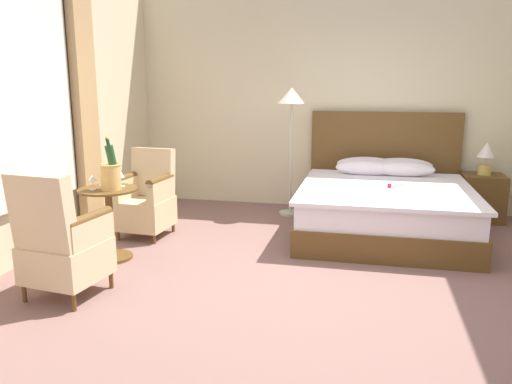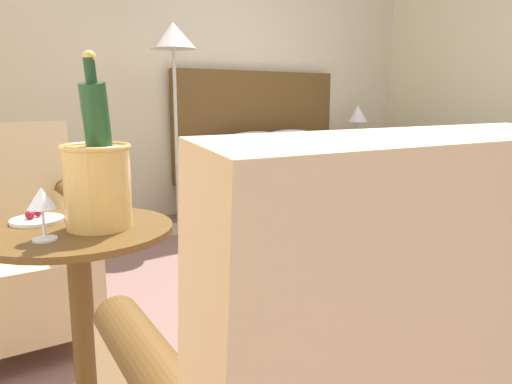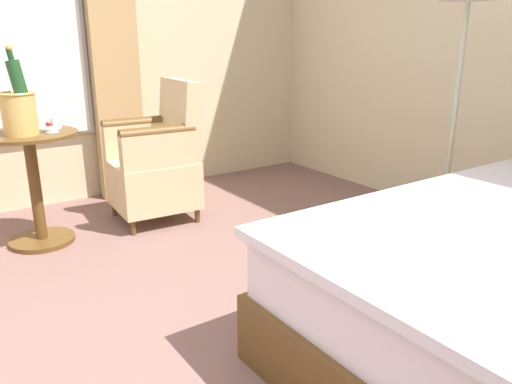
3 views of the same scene
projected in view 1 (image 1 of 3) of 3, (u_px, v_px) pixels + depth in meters
ground_plane at (312, 280)px, 4.36m from camera, size 6.99×6.99×0.00m
wall_headboard_side at (338, 91)px, 6.69m from camera, size 5.61×0.12×3.17m
wall_window_side at (16, 95)px, 4.62m from camera, size 0.27×5.60×3.17m
bed at (384, 203)px, 5.76m from camera, size 1.92×2.20×1.33m
nightstand at (482, 198)px, 6.23m from camera, size 0.52×0.47×0.58m
bedside_lamp at (486, 154)px, 6.12m from camera, size 0.22×0.22×0.41m
floor_lamp_brass at (291, 109)px, 6.28m from camera, size 0.35×0.35×1.64m
side_table_round at (110, 220)px, 4.83m from camera, size 0.57×0.57×0.70m
champagne_bucket at (111, 173)px, 4.68m from camera, size 0.20×0.20×0.51m
wine_glass_near_bucket at (121, 175)px, 4.84m from camera, size 0.07×0.07×0.15m
wine_glass_near_edge at (92, 179)px, 4.68m from camera, size 0.08×0.08×0.15m
snack_plate at (108, 185)px, 4.90m from camera, size 0.16×0.16×0.04m
armchair_by_window at (147, 199)px, 5.59m from camera, size 0.56×0.61×0.97m
armchair_facing_bed at (61, 243)px, 3.92m from camera, size 0.62×0.64×1.05m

